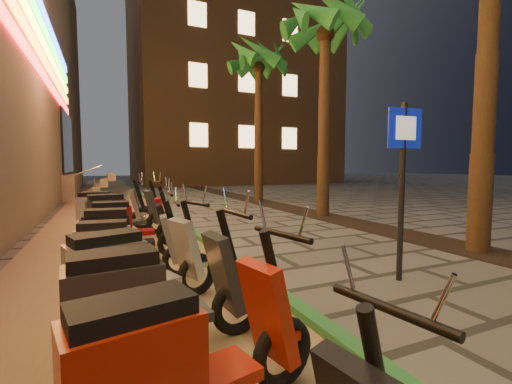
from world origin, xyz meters
name	(u,v)px	position (x,y,z in m)	size (l,w,h in m)	color
ground	(441,340)	(0.00, 0.00, 0.00)	(120.00, 120.00, 0.00)	#474442
parking_strip	(112,215)	(-2.60, 10.00, 0.01)	(3.40, 60.00, 0.01)	#8C7251
green_curb	(165,211)	(-0.90, 10.00, 0.05)	(0.18, 60.00, 0.10)	#276A32
planting_strip	(366,226)	(3.60, 5.00, 0.01)	(1.20, 40.00, 0.02)	black
apartment_block	(226,59)	(9.00, 32.00, 12.50)	(18.00, 16.06, 25.00)	brown
palm_c	(325,33)	(3.60, 7.00, 5.73)	(2.97, 3.02, 6.91)	#472D19
palm_d	(259,68)	(3.60, 12.00, 5.94)	(2.97, 3.02, 7.16)	#472D19
pedestrian_sign	(403,167)	(0.97, 1.40, 1.60)	(0.54, 0.11, 2.47)	black
scooter_4	(178,355)	(-2.45, -0.16, 0.52)	(1.69, 0.77, 1.19)	black
scooter_5	(148,296)	(-2.50, 0.80, 0.53)	(1.75, 0.64, 1.23)	black
scooter_6	(131,267)	(-2.57, 1.75, 0.53)	(1.71, 0.92, 1.21)	black
scooter_7	(123,248)	(-2.60, 2.89, 0.49)	(1.61, 0.63, 1.13)	black
scooter_8	(124,232)	(-2.54, 3.97, 0.51)	(1.68, 0.61, 1.18)	black
scooter_9	(126,222)	(-2.44, 4.93, 0.53)	(1.72, 0.60, 1.21)	black
scooter_10	(119,213)	(-2.51, 6.04, 0.56)	(1.85, 0.74, 1.30)	black
scooter_11	(107,209)	(-2.77, 7.13, 0.55)	(1.80, 0.84, 1.27)	black
scooter_12	(115,207)	(-2.55, 8.04, 0.48)	(1.56, 0.55, 1.10)	black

